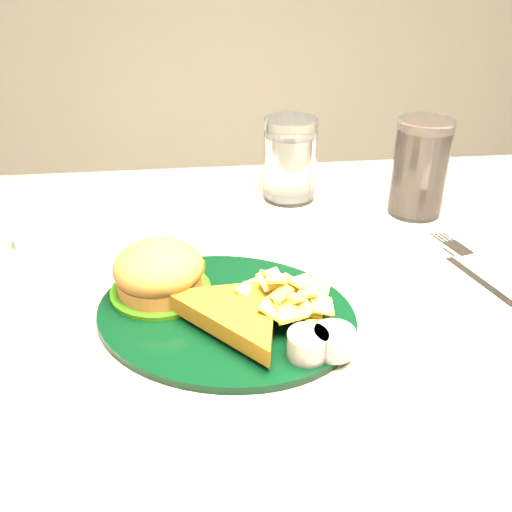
{
  "coord_description": "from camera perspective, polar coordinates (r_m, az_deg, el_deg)",
  "views": [
    {
      "loc": [
        -0.09,
        -0.63,
        1.14
      ],
      "look_at": [
        -0.03,
        -0.04,
        0.8
      ],
      "focal_mm": 40.0,
      "sensor_mm": 36.0,
      "label": 1
    }
  ],
  "objects": [
    {
      "name": "cola_glass",
      "position": [
        0.92,
        16.07,
        8.48
      ],
      "size": [
        0.11,
        0.11,
        0.15
      ],
      "primitive_type": "cylinder",
      "rotation": [
        0.0,
        0.0,
        0.34
      ],
      "color": "black",
      "rests_on": "table"
    },
    {
      "name": "fork_napkin",
      "position": [
        0.78,
        21.5,
        -2.31
      ],
      "size": [
        0.19,
        0.22,
        0.01
      ],
      "primitive_type": null,
      "rotation": [
        0.0,
        0.0,
        0.25
      ],
      "color": "white",
      "rests_on": "table"
    },
    {
      "name": "water_glass",
      "position": [
        0.95,
        3.42,
        9.61
      ],
      "size": [
        0.1,
        0.1,
        0.14
      ],
      "primitive_type": "cylinder",
      "rotation": [
        0.0,
        0.0,
        -0.23
      ],
      "color": "silver",
      "rests_on": "table"
    },
    {
      "name": "dinner_plate",
      "position": [
        0.65,
        -3.14,
        -3.71
      ],
      "size": [
        0.38,
        0.35,
        0.07
      ],
      "primitive_type": null,
      "rotation": [
        0.0,
        0.0,
        -0.41
      ],
      "color": "black",
      "rests_on": "table"
    },
    {
      "name": "ramekin",
      "position": [
        0.87,
        -21.73,
        1.8
      ],
      "size": [
        0.06,
        0.06,
        0.03
      ],
      "primitive_type": "cylinder",
      "rotation": [
        0.0,
        0.0,
        0.38
      ],
      "color": "silver",
      "rests_on": "table"
    },
    {
      "name": "table",
      "position": [
        1.0,
        1.34,
        -20.41
      ],
      "size": [
        1.2,
        0.8,
        0.75
      ],
      "primitive_type": null,
      "color": "#A19B91",
      "rests_on": "ground"
    },
    {
      "name": "wrapped_straw",
      "position": [
        0.86,
        3.1,
        2.91
      ],
      "size": [
        0.21,
        0.21,
        0.01
      ],
      "primitive_type": null,
      "rotation": [
        0.0,
        0.0,
        0.79
      ],
      "color": "white",
      "rests_on": "table"
    }
  ]
}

